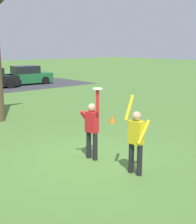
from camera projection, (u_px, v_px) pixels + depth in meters
name	position (u px, v px, depth m)	size (l,w,h in m)	color
ground_plane	(91.00, 158.00, 8.79)	(120.00, 120.00, 0.00)	#4C7533
person_catcher	(92.00, 126.00, 8.50)	(0.49, 0.56, 2.08)	black
person_defender	(136.00, 137.00, 7.48)	(0.49, 0.58, 2.04)	black
frisbee_disc	(98.00, 89.00, 8.11)	(0.27, 0.27, 0.02)	white
parked_car_green	(27.00, 76.00, 25.65)	(4.25, 2.34, 1.59)	#1E6633
field_cone_orange	(112.00, 119.00, 12.79)	(0.26, 0.26, 0.32)	orange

